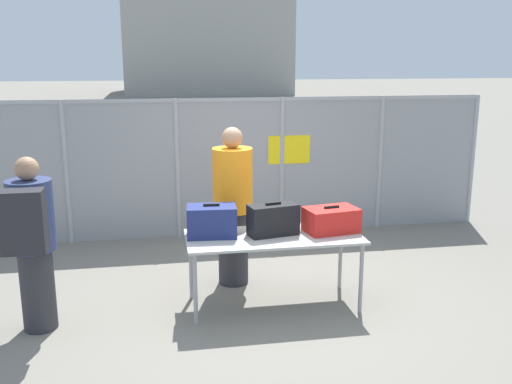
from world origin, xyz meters
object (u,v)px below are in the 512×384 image
at_px(suitcase_red, 331,220).
at_px(traveler_hooded, 32,239).
at_px(utility_trailer, 328,173).
at_px(suitcase_navy, 212,221).
at_px(inspection_table, 274,241).
at_px(suitcase_black, 273,220).
at_px(security_worker_near, 233,205).

xyz_separation_m(suitcase_red, traveler_hooded, (-2.84, -0.21, 0.03)).
distance_m(traveler_hooded, utility_trailer, 6.19).
relative_size(suitcase_red, traveler_hooded, 0.35).
bearing_deg(traveler_hooded, suitcase_navy, 20.92).
distance_m(inspection_table, suitcase_navy, 0.65).
bearing_deg(utility_trailer, suitcase_red, -106.80).
height_order(suitcase_black, utility_trailer, suitcase_black).
bearing_deg(traveler_hooded, security_worker_near, 35.35).
relative_size(inspection_table, utility_trailer, 0.40).
height_order(suitcase_red, security_worker_near, security_worker_near).
distance_m(inspection_table, suitcase_red, 0.63).
height_order(suitcase_red, utility_trailer, suitcase_red).
distance_m(suitcase_navy, suitcase_black, 0.61).
bearing_deg(traveler_hooded, inspection_table, 15.98).
bearing_deg(suitcase_red, utility_trailer, 73.20).
xyz_separation_m(inspection_table, security_worker_near, (-0.32, 0.67, 0.22)).
bearing_deg(utility_trailer, security_worker_near, -120.96).
distance_m(suitcase_navy, traveler_hooded, 1.65).
height_order(inspection_table, suitcase_red, suitcase_red).
bearing_deg(security_worker_near, inspection_table, 119.52).
relative_size(suitcase_navy, suitcase_black, 0.96).
xyz_separation_m(inspection_table, suitcase_navy, (-0.60, 0.10, 0.21)).
height_order(inspection_table, security_worker_near, security_worker_near).
xyz_separation_m(suitcase_navy, suitcase_red, (1.21, -0.06, -0.03)).
xyz_separation_m(inspection_table, traveler_hooded, (-2.24, -0.17, 0.21)).
xyz_separation_m(suitcase_black, utility_trailer, (1.92, 4.36, -0.46)).
xyz_separation_m(suitcase_navy, security_worker_near, (0.29, 0.58, 0.01)).
relative_size(suitcase_black, utility_trailer, 0.12).
distance_m(inspection_table, suitcase_black, 0.22).
bearing_deg(suitcase_black, suitcase_red, 0.61).
relative_size(inspection_table, suitcase_black, 3.31).
distance_m(suitcase_black, utility_trailer, 4.79).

